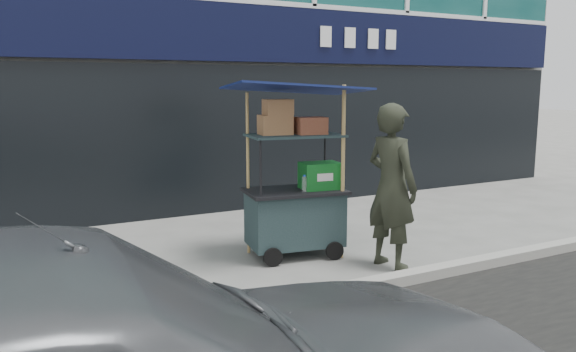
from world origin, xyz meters
TOP-DOWN VIEW (x-y plane):
  - ground at (0.00, 0.00)m, footprint 80.00×80.00m
  - curb at (0.00, -0.20)m, footprint 80.00×0.18m
  - vendor_cart at (0.21, 1.23)m, footprint 1.72×1.34m
  - vendor_man at (0.96, 0.33)m, footprint 0.56×0.75m

SIDE VIEW (x-z plane):
  - ground at x=0.00m, z-range 0.00..0.00m
  - curb at x=0.00m, z-range 0.00..0.12m
  - vendor_cart at x=0.21m, z-range -0.32..1.81m
  - vendor_man at x=0.96m, z-range 0.00..1.88m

